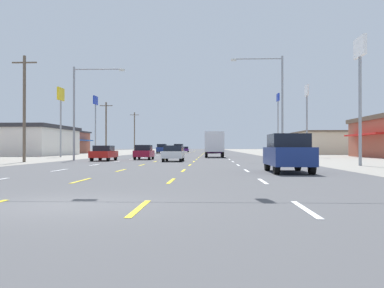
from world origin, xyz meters
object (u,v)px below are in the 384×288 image
Objects in this scene: sedan_inner_left_distant_b at (185,149)px; pole_sign_right_row_1 at (307,105)px; pole_sign_right_row_2 at (278,109)px; suv_inner_left_farther at (179,149)px; sedan_center_turn_near at (173,153)px; suv_far_left_farthest at (162,149)px; hatchback_inner_left_midfar at (144,152)px; pole_sign_left_row_2 at (96,110)px; streetlight_left_row_0 at (80,105)px; pole_sign_right_row_0 at (360,68)px; streetlight_right_row_0 at (277,99)px; sedan_far_left_distant_c at (173,149)px; pole_sign_left_row_1 at (61,104)px; suv_far_right_nearest at (288,153)px; box_truck_inner_right_far at (214,143)px; suv_inner_right_distant_a at (212,149)px; sedan_far_left_mid at (104,153)px.

pole_sign_right_row_1 is (19.20, -56.18, 6.06)m from sedan_inner_left_distant_b.
sedan_inner_left_distant_b is at bearing 117.02° from pole_sign_right_row_2.
pole_sign_right_row_1 is at bearing -60.29° from suv_inner_left_farther.
suv_far_left_farthest reaches higher than sedan_center_turn_near.
hatchback_inner_left_midfar is 0.41× the size of pole_sign_right_row_1.
pole_sign_left_row_2 is (-17.52, 38.46, 7.40)m from sedan_center_turn_near.
suv_far_left_farthest is at bearing 87.04° from streetlight_left_row_0.
pole_sign_right_row_0 is 0.90× the size of streetlight_right_row_0.
pole_sign_left_row_2 reaches higher than sedan_center_turn_near.
streetlight_left_row_0 is (-9.39, 2.25, 4.72)m from sedan_center_turn_near.
sedan_far_left_distant_c is 63.58m from pole_sign_left_row_1.
pole_sign_right_row_1 reaches higher than sedan_center_turn_near.
pole_sign_right_row_2 is at bearing 88.35° from pole_sign_right_row_0.
pole_sign_right_row_2 reaches higher than hatchback_inner_left_midfar.
hatchback_inner_left_midfar is at bearing 123.02° from sedan_center_turn_near.
box_truck_inner_right_far is at bearing 95.94° from suv_far_right_nearest.
suv_inner_right_distant_a is at bearing -72.18° from sedan_inner_left_distant_b.
pole_sign_right_row_2 is at bearing 92.00° from pole_sign_right_row_1.
sedan_far_left_mid is 0.42× the size of pole_sign_left_row_2.
streetlight_left_row_0 is 0.91× the size of streetlight_right_row_0.
suv_inner_left_farther is 0.52× the size of pole_sign_right_row_1.
pole_sign_left_row_1 is at bearing -147.45° from pole_sign_right_row_2.
sedan_center_turn_near is 0.49× the size of pole_sign_left_row_1.
suv_inner_left_farther is at bearing 41.87° from pole_sign_left_row_2.
pole_sign_right_row_0 reaches higher than suv_far_right_nearest.
sedan_far_left_mid is at bearing -94.04° from suv_inner_left_farther.
suv_inner_left_farther is at bearing -169.78° from suv_inner_right_distant_a.
sedan_far_left_mid is at bearing 153.64° from pole_sign_right_row_0.
streetlight_left_row_0 is at bearing -77.34° from pole_sign_left_row_2.
sedan_far_left_distant_c is 0.42× the size of pole_sign_right_row_2.
pole_sign_right_row_1 is (22.79, -34.05, 5.79)m from suv_far_left_farthest.
suv_far_right_nearest reaches higher than sedan_center_turn_near.
suv_far_right_nearest reaches higher than sedan_far_left_distant_c.
sedan_inner_left_distant_b is at bearing 101.75° from pole_sign_right_row_0.
suv_far_right_nearest is 55.69m from pole_sign_right_row_2.
sedan_center_turn_near is 51.33m from suv_inner_left_farther.
streetlight_left_row_0 is (-6.11, -48.97, 4.45)m from suv_inner_left_farther.
sedan_far_left_distant_c is 0.49× the size of streetlight_left_row_0.
pole_sign_left_row_2 reaches higher than streetlight_left_row_0.
pole_sign_right_row_1 is at bearing 31.05° from streetlight_left_row_0.
suv_far_right_nearest is 0.68× the size of box_truck_inner_right_far.
suv_inner_left_farther is at bearing 104.92° from streetlight_right_row_0.
pole_sign_right_row_0 is at bearing 52.32° from suv_far_right_nearest.
suv_far_left_farthest is 0.46× the size of pole_sign_right_row_2.
pole_sign_right_row_1 is at bearing -56.20° from suv_far_left_farthest.
pole_sign_left_row_2 is 37.21m from streetlight_left_row_0.
hatchback_inner_left_midfar is at bearing -42.00° from pole_sign_left_row_1.
pole_sign_left_row_2 is (-14.24, -12.76, 7.13)m from suv_inner_left_farther.
sedan_far_left_distant_c is (-10.58, 27.21, -0.27)m from suv_inner_right_distant_a.
suv_far_left_farthest is at bearing 74.34° from pole_sign_left_row_1.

